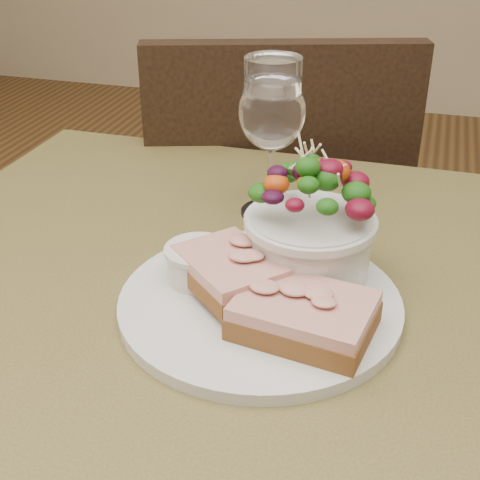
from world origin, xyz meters
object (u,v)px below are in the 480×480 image
(cafe_table, at_px, (229,388))
(dinner_plate, at_px, (260,303))
(sandwich_front, at_px, (304,315))
(sandwich_back, at_px, (229,271))
(salad_bowl, at_px, (311,219))
(wine_glass, at_px, (272,116))
(ramekin, at_px, (198,262))
(chair_far, at_px, (269,317))

(cafe_table, bearing_deg, dinner_plate, 11.76)
(sandwich_front, height_order, sandwich_back, sandwich_back)
(cafe_table, xyz_separation_m, salad_bowl, (0.06, 0.07, 0.17))
(dinner_plate, bearing_deg, cafe_table, -168.24)
(salad_bowl, xyz_separation_m, wine_glass, (-0.07, 0.14, 0.05))
(cafe_table, relative_size, dinner_plate, 2.99)
(ramekin, height_order, wine_glass, wine_glass)
(dinner_plate, bearing_deg, salad_bowl, 60.64)
(wine_glass, bearing_deg, ramekin, -98.36)
(dinner_plate, xyz_separation_m, wine_glass, (-0.04, 0.20, 0.12))
(sandwich_front, height_order, salad_bowl, salad_bowl)
(chair_far, bearing_deg, sandwich_front, 88.09)
(dinner_plate, height_order, ramekin, ramekin)
(cafe_table, distance_m, ramekin, 0.14)
(salad_bowl, bearing_deg, sandwich_front, -81.00)
(cafe_table, height_order, ramekin, ramekin)
(chair_far, height_order, sandwich_back, chair_far)
(dinner_plate, distance_m, sandwich_front, 0.07)
(salad_bowl, relative_size, wine_glass, 0.73)
(dinner_plate, relative_size, ramekin, 4.40)
(cafe_table, height_order, sandwich_back, sandwich_back)
(chair_far, distance_m, ramekin, 0.77)
(sandwich_back, bearing_deg, cafe_table, -38.52)
(sandwich_back, height_order, wine_glass, wine_glass)
(cafe_table, bearing_deg, salad_bowl, 46.24)
(sandwich_back, xyz_separation_m, ramekin, (-0.04, 0.01, -0.00))
(sandwich_front, relative_size, sandwich_back, 1.02)
(sandwich_back, bearing_deg, chair_far, 141.70)
(dinner_plate, xyz_separation_m, ramekin, (-0.07, 0.01, 0.03))
(chair_far, distance_m, dinner_plate, 0.77)
(sandwich_back, bearing_deg, wine_glass, 134.52)
(chair_far, relative_size, salad_bowl, 7.09)
(dinner_plate, height_order, sandwich_back, sandwich_back)
(sandwich_front, xyz_separation_m, wine_glass, (-0.09, 0.24, 0.10))
(cafe_table, xyz_separation_m, wine_glass, (-0.01, 0.20, 0.22))
(dinner_plate, relative_size, sandwich_back, 2.13)
(chair_far, bearing_deg, wine_glass, 85.18)
(chair_far, bearing_deg, salad_bowl, 89.29)
(chair_far, bearing_deg, cafe_table, 81.86)
(wine_glass, bearing_deg, sandwich_back, -87.50)
(sandwich_front, height_order, wine_glass, wine_glass)
(sandwich_front, bearing_deg, ramekin, 164.23)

